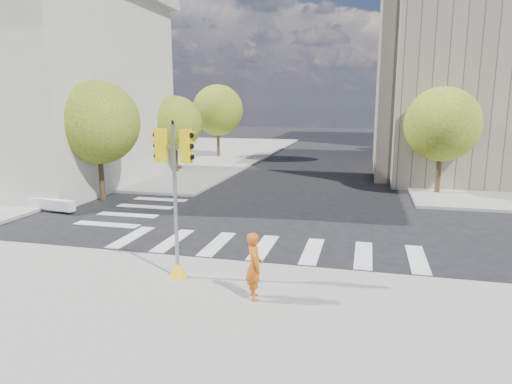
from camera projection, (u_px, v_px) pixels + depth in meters
ground at (277, 233)px, 18.72m from camera, size 160.00×160.00×0.00m
sidewalk_far_left at (139, 152)px, 48.15m from camera, size 28.00×40.00×0.15m
classical_building at (1, 84)px, 29.77m from camera, size 19.00×15.00×12.70m
tree_lw_near at (98, 123)px, 24.17m from camera, size 4.40×4.40×6.41m
tree_lw_mid at (175, 123)px, 33.79m from camera, size 4.00×4.00×5.77m
tree_lw_far at (218, 110)px, 43.17m from camera, size 4.80×4.80×6.95m
tree_re_near at (442, 124)px, 25.71m from camera, size 4.20×4.20×6.16m
tree_re_mid at (420, 114)px, 37.09m from camera, size 4.60×4.60×6.66m
tree_re_far at (408, 116)px, 48.62m from camera, size 4.00×4.00×5.88m
lamp_near at (442, 113)px, 29.31m from camera, size 0.35×0.18×8.11m
lamp_far at (419, 110)px, 42.65m from camera, size 0.35×0.18×8.11m
traffic_signal at (176, 213)px, 13.21m from camera, size 1.06×0.56×4.63m
photographer at (254, 266)px, 11.96m from camera, size 0.68×0.78×1.81m
planter_wall at (27, 201)px, 22.86m from camera, size 5.98×1.45×0.50m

